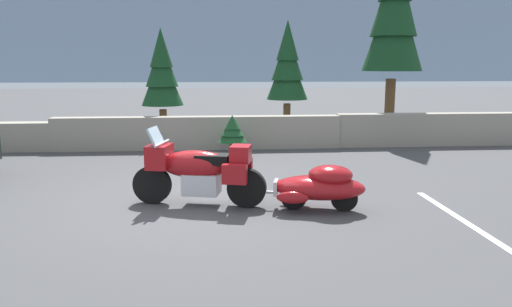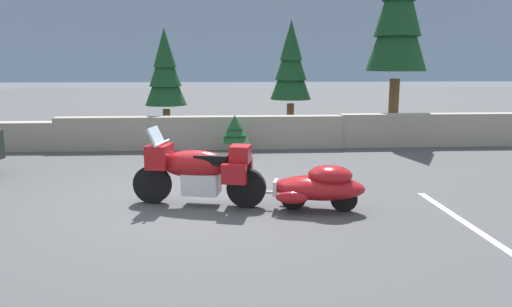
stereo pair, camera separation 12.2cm
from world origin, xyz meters
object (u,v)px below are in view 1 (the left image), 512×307
(pine_tree_secondary, at_px, (287,64))
(pine_tree_far_right, at_px, (162,71))
(pine_tree_tall, at_px, (394,8))
(car_shaped_trailer, at_px, (320,186))
(touring_motorcycle, at_px, (198,170))

(pine_tree_secondary, height_order, pine_tree_far_right, pine_tree_secondary)
(pine_tree_tall, distance_m, pine_tree_secondary, 3.80)
(pine_tree_secondary, bearing_deg, pine_tree_tall, -4.90)
(car_shaped_trailer, height_order, pine_tree_far_right, pine_tree_far_right)
(pine_tree_tall, height_order, pine_tree_secondary, pine_tree_tall)
(touring_motorcycle, bearing_deg, pine_tree_tall, 51.68)
(pine_tree_secondary, xyz_separation_m, pine_tree_far_right, (-3.95, -0.77, -0.20))
(pine_tree_tall, relative_size, pine_tree_secondary, 1.74)
(car_shaped_trailer, relative_size, pine_tree_far_right, 0.65)
(pine_tree_secondary, distance_m, pine_tree_far_right, 4.03)
(pine_tree_tall, xyz_separation_m, pine_tree_secondary, (-3.35, 0.29, -1.76))
(pine_tree_tall, bearing_deg, pine_tree_far_right, -176.23)
(touring_motorcycle, relative_size, pine_tree_far_right, 0.66)
(car_shaped_trailer, height_order, pine_tree_secondary, pine_tree_secondary)
(touring_motorcycle, relative_size, car_shaped_trailer, 1.03)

